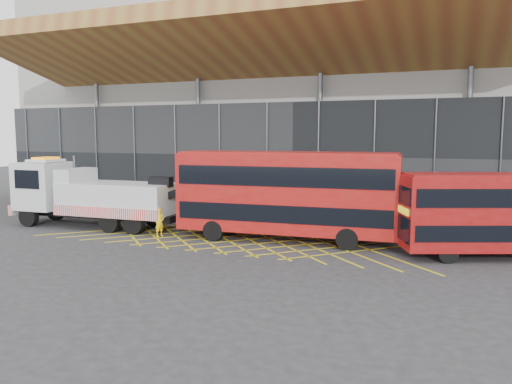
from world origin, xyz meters
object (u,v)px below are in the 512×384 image
at_px(recovery_truck, 89,195).
at_px(bus_towed, 286,192).
at_px(worker, 160,222).
at_px(bus_second, 508,211).

xyz_separation_m(recovery_truck, bus_towed, (12.43, 0.61, 0.64)).
bearing_deg(recovery_truck, bus_towed, 0.02).
bearing_deg(recovery_truck, worker, -12.24).
bearing_deg(worker, recovery_truck, 99.41).
xyz_separation_m(recovery_truck, bus_second, (22.94, 0.84, 0.18)).
bearing_deg(worker, bus_towed, -58.39).
relative_size(bus_towed, worker, 7.37).
relative_size(bus_second, worker, 6.04).
bearing_deg(recovery_truck, bus_second, -0.67).
height_order(bus_towed, worker, bus_towed).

